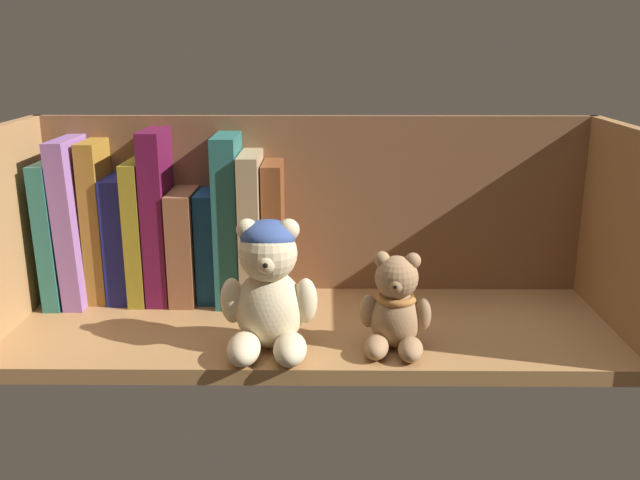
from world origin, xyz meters
TOP-DOWN VIEW (x-y plane):
  - shelf_board at (0.00, 0.00)cm, footprint 79.26×27.54cm
  - shelf_back_panel at (0.00, 14.37)cm, footprint 81.66×1.20cm
  - shelf_side_panel_left at (-40.43, 0.00)cm, footprint 1.60×29.94cm
  - shelf_side_panel_right at (40.43, 0.00)cm, footprint 1.60×29.94cm
  - book_0 at (-36.94, 10.62)cm, footprint 2.76×14.51cm
  - book_1 at (-34.15, 10.62)cm, footprint 3.46×14.14cm
  - book_2 at (-31.20, 10.62)cm, footprint 2.70×9.30cm
  - book_3 at (-28.12, 10.62)cm, footprint 3.01×10.08cm
  - book_4 at (-25.22, 10.62)cm, footprint 2.33×11.59cm
  - book_5 at (-22.29, 10.62)cm, footprint 3.07×11.36cm
  - book_6 at (-18.77, 10.62)cm, footprint 3.52×11.83cm
  - book_7 at (-15.43, 10.62)cm, footprint 2.70×9.10cm
  - book_8 at (-12.20, 10.62)cm, footprint 3.31×12.71cm
  - book_9 at (-8.89, 10.62)cm, footprint 2.87×14.18cm
  - book_10 at (-5.86, 10.62)cm, footprint 2.74×10.46cm
  - teddy_bear_larger at (-5.25, -7.86)cm, footprint 11.85×11.94cm
  - teddy_bear_smaller at (10.21, -7.63)cm, footprint 9.09×9.39cm

SIDE VIEW (x-z plane):
  - shelf_board at x=0.00cm, z-range 0.00..2.00cm
  - teddy_bear_smaller at x=10.21cm, z-range 1.10..13.38cm
  - teddy_bear_larger at x=-5.25cm, z-range 1.58..17.97cm
  - book_7 at x=-15.43cm, z-range 2.00..17.94cm
  - book_6 at x=-18.77cm, z-range 2.00..18.20cm
  - book_3 at x=-28.12cm, z-range 2.00..20.13cm
  - book_10 at x=-5.86cm, z-range 2.00..22.26cm
  - book_4 at x=-25.22cm, z-range 2.00..22.49cm
  - book_0 at x=-36.94cm, z-range 1.98..22.59cm
  - book_9 at x=-8.89cm, z-range 2.00..23.70cm
  - book_2 at x=-31.20cm, z-range 2.00..25.20cm
  - book_1 at x=-34.15cm, z-range 1.96..25.74cm
  - book_8 at x=-12.20cm, z-range 2.00..26.17cm
  - shelf_back_panel at x=0.00cm, z-range 0.00..28.28cm
  - shelf_side_panel_left at x=-40.43cm, z-range 0.00..28.28cm
  - shelf_side_panel_right at x=40.43cm, z-range 0.00..28.28cm
  - book_5 at x=-22.29cm, z-range 2.00..26.82cm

